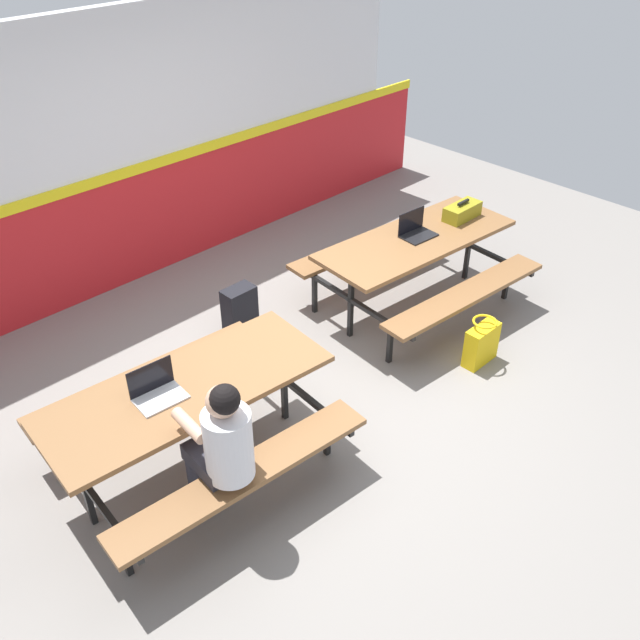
% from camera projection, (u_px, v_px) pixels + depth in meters
% --- Properties ---
extents(ground_plane, '(10.00, 10.00, 0.02)m').
position_uv_depth(ground_plane, '(333.00, 382.00, 5.81)').
color(ground_plane, gray).
extents(accent_backdrop, '(8.00, 0.14, 2.60)m').
position_uv_depth(accent_backdrop, '(139.00, 155.00, 6.65)').
color(accent_backdrop, red).
rests_on(accent_backdrop, ground).
extents(picnic_table_left, '(2.01, 1.70, 0.74)m').
position_uv_depth(picnic_table_left, '(189.00, 406.00, 4.70)').
color(picnic_table_left, brown).
rests_on(picnic_table_left, ground).
extents(picnic_table_right, '(2.01, 1.70, 0.74)m').
position_uv_depth(picnic_table_right, '(415.00, 253.00, 6.44)').
color(picnic_table_right, brown).
rests_on(picnic_table_right, ground).
extents(student_nearer, '(0.38, 0.53, 1.21)m').
position_uv_depth(student_nearer, '(222.00, 443.00, 4.22)').
color(student_nearer, '#2D2D38').
rests_on(student_nearer, ground).
extents(laptop_silver, '(0.34, 0.25, 0.22)m').
position_uv_depth(laptop_silver, '(157.00, 391.00, 4.50)').
color(laptop_silver, silver).
rests_on(laptop_silver, picnic_table_left).
extents(laptop_dark, '(0.34, 0.25, 0.22)m').
position_uv_depth(laptop_dark, '(416.00, 231.00, 6.36)').
color(laptop_dark, black).
rests_on(laptop_dark, picnic_table_right).
extents(toolbox_grey, '(0.40, 0.18, 0.18)m').
position_uv_depth(toolbox_grey, '(462.00, 211.00, 6.64)').
color(toolbox_grey, olive).
rests_on(toolbox_grey, picnic_table_right).
extents(backpack_dark, '(0.30, 0.22, 0.44)m').
position_uv_depth(backpack_dark, '(239.00, 309.00, 6.31)').
color(backpack_dark, black).
rests_on(backpack_dark, ground).
extents(tote_bag_bright, '(0.34, 0.21, 0.43)m').
position_uv_depth(tote_bag_bright, '(481.00, 344.00, 5.92)').
color(tote_bag_bright, yellow).
rests_on(tote_bag_bright, ground).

